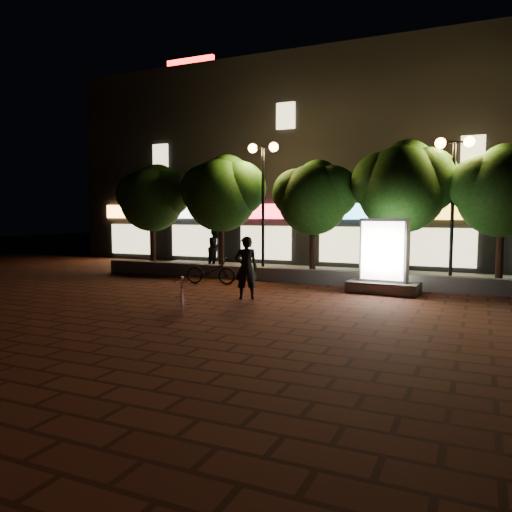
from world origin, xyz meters
The scene contains 16 objects.
ground centered at (0.00, 0.00, 0.00)m, with size 80.00×80.00×0.00m, color #55281A.
retaining_wall centered at (0.00, 4.00, 0.25)m, with size 16.00×0.45×0.50m, color slate.
sidewalk centered at (0.00, 6.50, 0.04)m, with size 16.00×5.00×0.08m, color slate.
building_block centered at (-0.01, 12.99, 5.00)m, with size 28.00×8.12×11.30m.
tree_far_left centered at (-6.95, 5.46, 3.29)m, with size 3.36×2.80×4.63m.
tree_left centered at (-3.45, 5.46, 3.44)m, with size 3.60×3.00×4.89m.
tree_mid centered at (0.55, 5.46, 3.22)m, with size 3.24×2.70×4.50m.
tree_right centered at (3.86, 5.46, 3.57)m, with size 3.72×3.10×5.07m.
tree_far_right centered at (7.05, 5.46, 3.37)m, with size 3.48×2.90×4.76m.
street_lamp_left centered at (-1.50, 5.20, 4.03)m, with size 1.26×0.36×5.18m.
street_lamp_right centered at (5.50, 5.20, 3.89)m, with size 1.26×0.36×4.98m.
ad_kiosk centered at (3.66, 2.92, 0.95)m, with size 2.25×1.23×2.36m.
scooter_pink centered at (-0.47, -2.29, 0.45)m, with size 0.42×1.49×0.89m, color #F8A2BE.
rider centered at (0.16, 0.17, 0.93)m, with size 0.67×0.44×1.85m, color black.
scooter_parked centered at (-2.31, 2.41, 0.47)m, with size 0.63×1.81×0.95m, color black.
pedestrian centered at (-4.22, 6.24, 1.00)m, with size 0.89×0.69×1.83m, color black.
Camera 1 is at (6.40, -12.85, 2.53)m, focal length 34.75 mm.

